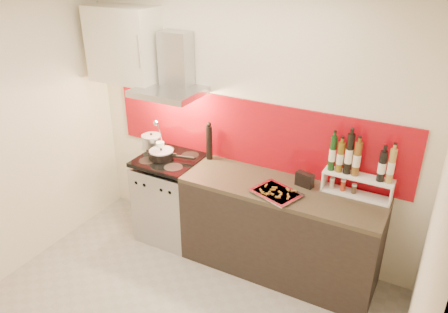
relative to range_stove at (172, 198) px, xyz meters
The scene contains 14 objects.
back_wall 1.15m from the range_stove, 23.53° to the left, with size 3.40×0.02×2.60m, color silver.
right_wall 2.77m from the range_stove, 24.53° to the right, with size 0.02×2.80×2.60m, color silver.
backsplash 1.12m from the range_stove, 21.33° to the left, with size 3.00×0.02×0.64m, color maroon.
range_stove is the anchor object (origin of this frame).
counter 1.20m from the range_stove, ahead, with size 1.80×0.60×0.90m.
range_hood 1.31m from the range_stove, 90.00° to the left, with size 0.62×0.50×0.61m.
upper_cabinet 1.61m from the range_stove, 166.72° to the left, with size 0.70×0.35×0.72m, color white.
stock_pot 0.62m from the range_stove, 160.43° to the left, with size 0.21×0.21×0.18m.
saute_pan 0.52m from the range_stove, 147.00° to the right, with size 0.46×0.24×0.11m.
utensil_jar 0.59m from the range_stove, 164.72° to the left, with size 0.08×0.12×0.39m.
pepper_mill 0.76m from the range_stove, 29.34° to the left, with size 0.06×0.06×0.39m.
step_shelf 1.92m from the range_stove, ahead, with size 0.58×0.16×0.54m.
caddy_box 1.46m from the range_stove, ahead, with size 0.16×0.07×0.14m, color black.
baking_tray 1.30m from the range_stove, ahead, with size 0.47×0.41×0.03m.
Camera 1 is at (1.63, -2.07, 2.82)m, focal length 35.00 mm.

